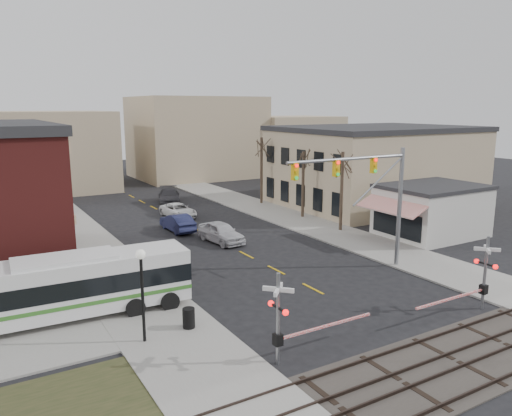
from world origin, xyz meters
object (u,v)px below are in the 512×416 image
(rr_crossing_east, at_px, (480,275))
(car_d, at_px, (169,196))
(pedestrian_near, at_px, (159,283))
(trash_bin, at_px, (189,318))
(rr_crossing_west, at_px, (287,318))
(car_b, at_px, (178,222))
(transit_bus, at_px, (67,286))
(traffic_signal_mast, at_px, (372,186))
(pedestrian_far, at_px, (107,271))
(street_lamp, at_px, (142,276))
(car_a, at_px, (221,232))
(car_c, at_px, (178,210))

(rr_crossing_east, height_order, car_d, rr_crossing_east)
(pedestrian_near, bearing_deg, trash_bin, 157.84)
(rr_crossing_west, distance_m, car_b, 23.98)
(trash_bin, distance_m, car_d, 32.80)
(transit_bus, bearing_deg, trash_bin, -41.24)
(traffic_signal_mast, relative_size, rr_crossing_west, 1.64)
(traffic_signal_mast, bearing_deg, pedestrian_far, 159.06)
(transit_bus, bearing_deg, traffic_signal_mast, -6.87)
(rr_crossing_west, height_order, pedestrian_near, rr_crossing_west)
(street_lamp, relative_size, pedestrian_near, 2.39)
(traffic_signal_mast, height_order, trash_bin, traffic_signal_mast)
(car_a, bearing_deg, pedestrian_far, -158.50)
(trash_bin, distance_m, car_c, 25.46)
(traffic_signal_mast, xyz_separation_m, car_a, (-4.93, 11.41, -4.88))
(rr_crossing_east, bearing_deg, car_a, 106.30)
(car_c, bearing_deg, car_a, -97.97)
(rr_crossing_west, xyz_separation_m, car_c, (6.72, 28.71, -1.31))
(car_b, bearing_deg, car_d, -108.72)
(transit_bus, xyz_separation_m, street_lamp, (2.46, -4.46, 1.44))
(car_a, bearing_deg, transit_bus, -151.84)
(transit_bus, height_order, rr_crossing_west, rr_crossing_west)
(rr_crossing_west, distance_m, car_a, 19.35)
(street_lamp, xyz_separation_m, car_c, (11.36, 24.08, -2.56))
(traffic_signal_mast, bearing_deg, transit_bus, 173.13)
(car_b, height_order, pedestrian_far, pedestrian_far)
(traffic_signal_mast, relative_size, car_b, 2.01)
(car_a, distance_m, car_b, 5.44)
(rr_crossing_west, bearing_deg, traffic_signal_mast, 31.94)
(rr_crossing_east, xyz_separation_m, trash_bin, (-14.05, 5.62, -1.36))
(rr_crossing_west, height_order, trash_bin, rr_crossing_west)
(transit_bus, xyz_separation_m, car_a, (13.25, 9.22, -0.97))
(traffic_signal_mast, distance_m, car_a, 13.35)
(pedestrian_far, bearing_deg, car_b, 15.73)
(trash_bin, bearing_deg, car_d, 70.67)
(rr_crossing_east, distance_m, street_lamp, 17.24)
(rr_crossing_east, bearing_deg, traffic_signal_mast, 94.75)
(rr_crossing_east, xyz_separation_m, car_b, (-7.15, 24.21, -1.21))
(car_a, xyz_separation_m, car_b, (-1.59, 5.20, -0.06))
(car_b, height_order, car_d, car_d)
(rr_crossing_west, distance_m, trash_bin, 5.61)
(street_lamp, bearing_deg, pedestrian_near, 62.63)
(pedestrian_near, bearing_deg, street_lamp, 131.45)
(rr_crossing_east, height_order, trash_bin, rr_crossing_east)
(car_d, bearing_deg, traffic_signal_mast, -65.62)
(car_c, bearing_deg, pedestrian_far, -129.26)
(trash_bin, height_order, car_c, car_c)
(car_b, relative_size, car_c, 0.97)
(car_c, bearing_deg, trash_bin, -115.66)
(rr_crossing_west, distance_m, car_d, 36.88)
(car_c, height_order, pedestrian_near, pedestrian_near)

